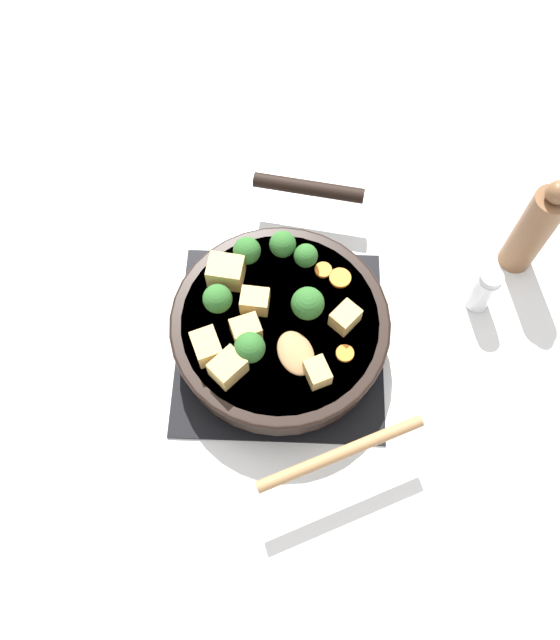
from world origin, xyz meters
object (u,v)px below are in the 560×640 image
object	(u,v)px
pepper_mill	(534,229)
salt_shaker	(484,290)
skillet_pan	(280,325)
wooden_spoon	(320,408)

from	to	relation	value
pepper_mill	salt_shaker	size ratio (longest dim) A/B	2.25
skillet_pan	wooden_spoon	size ratio (longest dim) A/B	1.83
skillet_pan	pepper_mill	world-z (taller)	pepper_mill
wooden_spoon	pepper_mill	distance (m)	0.43
wooden_spoon	salt_shaker	bearing A→B (deg)	-140.29
skillet_pan	wooden_spoon	world-z (taller)	wooden_spoon
skillet_pan	salt_shaker	world-z (taller)	salt_shaker
wooden_spoon	salt_shaker	distance (m)	0.32
salt_shaker	skillet_pan	bearing A→B (deg)	13.68
wooden_spoon	salt_shaker	size ratio (longest dim) A/B	2.64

